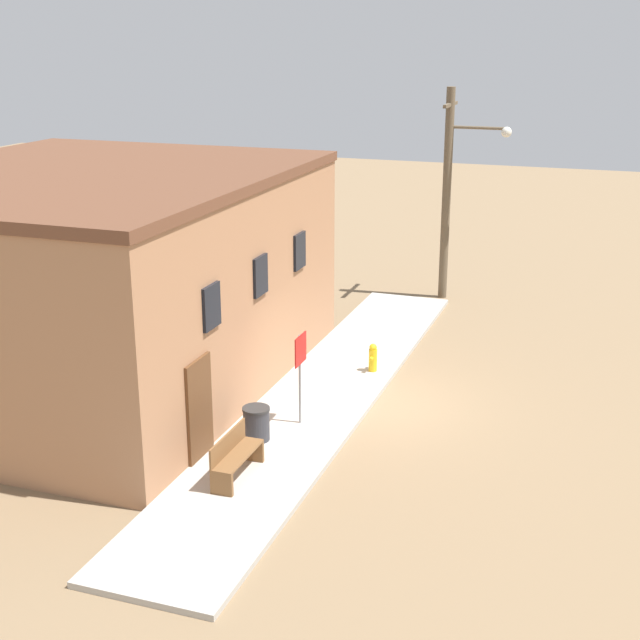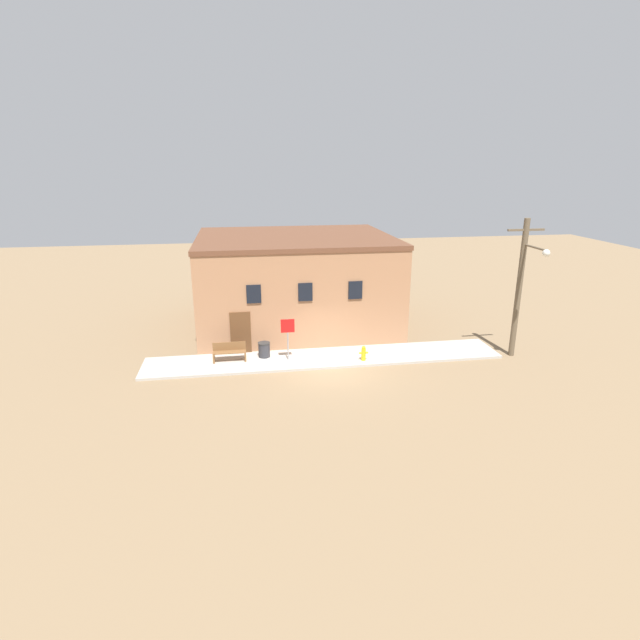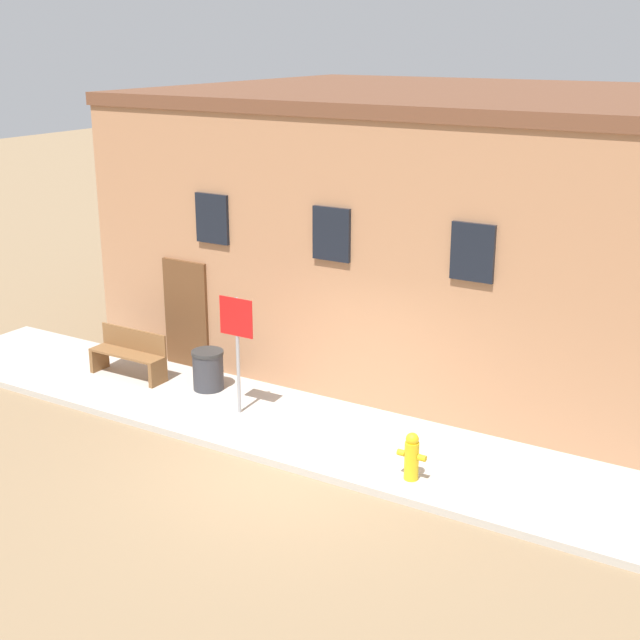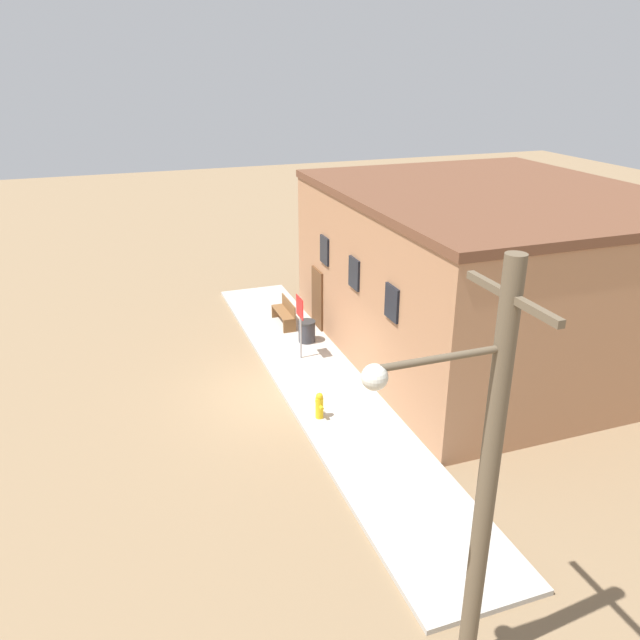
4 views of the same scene
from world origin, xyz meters
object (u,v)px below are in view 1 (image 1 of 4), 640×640
(stop_sign, at_px, (300,362))
(bench, at_px, (235,456))
(fire_hydrant, at_px, (373,357))
(utility_pole, at_px, (451,187))
(trash_bin, at_px, (256,423))

(stop_sign, relative_size, bench, 1.31)
(fire_hydrant, xyz_separation_m, stop_sign, (-3.52, 0.62, 1.05))
(bench, relative_size, utility_pole, 0.23)
(bench, bearing_deg, trash_bin, 8.99)
(stop_sign, xyz_separation_m, bench, (-2.75, 0.32, -0.97))
(bench, xyz_separation_m, trash_bin, (1.64, 0.26, -0.07))
(trash_bin, bearing_deg, stop_sign, -27.60)
(trash_bin, xyz_separation_m, utility_pole, (12.07, -1.54, 3.13))
(trash_bin, bearing_deg, bench, -171.01)
(stop_sign, relative_size, utility_pole, 0.30)
(fire_hydrant, bearing_deg, trash_bin, 165.45)
(fire_hydrant, relative_size, trash_bin, 1.00)
(fire_hydrant, relative_size, bench, 0.47)
(stop_sign, distance_m, trash_bin, 1.63)
(trash_bin, bearing_deg, utility_pole, -7.28)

